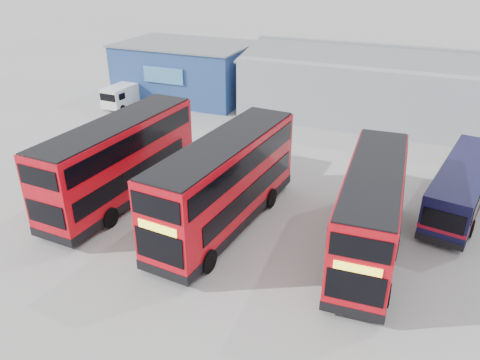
{
  "coord_description": "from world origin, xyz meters",
  "views": [
    {
      "loc": [
        8.39,
        -21.17,
        12.97
      ],
      "look_at": [
        -0.27,
        -0.94,
        2.1
      ],
      "focal_mm": 35.0,
      "sensor_mm": 36.0,
      "label": 1
    }
  ],
  "objects_px": {
    "maintenance_shed": "(431,89)",
    "double_decker_right": "(370,212)",
    "office_block": "(186,70)",
    "panel_van": "(124,94)",
    "double_decker_centre": "(225,184)",
    "double_decker_left": "(121,162)",
    "single_decker_blue": "(461,187)"
  },
  "relations": [
    {
      "from": "maintenance_shed",
      "to": "panel_van",
      "type": "xyz_separation_m",
      "value": [
        -25.73,
        -7.04,
        -1.49
      ]
    },
    {
      "from": "office_block",
      "to": "single_decker_blue",
      "type": "relative_size",
      "value": 1.24
    },
    {
      "from": "maintenance_shed",
      "to": "double_decker_centre",
      "type": "height_order",
      "value": "maintenance_shed"
    },
    {
      "from": "maintenance_shed",
      "to": "double_decker_centre",
      "type": "distance_m",
      "value": 23.75
    },
    {
      "from": "maintenance_shed",
      "to": "double_decker_right",
      "type": "distance_m",
      "value": 21.83
    },
    {
      "from": "office_block",
      "to": "double_decker_centre",
      "type": "bearing_deg",
      "value": -56.31
    },
    {
      "from": "maintenance_shed",
      "to": "double_decker_left",
      "type": "distance_m",
      "value": 26.61
    },
    {
      "from": "maintenance_shed",
      "to": "double_decker_centre",
      "type": "bearing_deg",
      "value": -111.15
    },
    {
      "from": "double_decker_left",
      "to": "single_decker_blue",
      "type": "distance_m",
      "value": 18.85
    },
    {
      "from": "single_decker_blue",
      "to": "panel_van",
      "type": "xyz_separation_m",
      "value": [
        -28.32,
        8.47,
        -0.2
      ]
    },
    {
      "from": "double_decker_left",
      "to": "panel_van",
      "type": "distance_m",
      "value": 18.29
    },
    {
      "from": "maintenance_shed",
      "to": "office_block",
      "type": "bearing_deg",
      "value": -174.79
    },
    {
      "from": "double_decker_centre",
      "to": "panel_van",
      "type": "distance_m",
      "value": 22.9
    },
    {
      "from": "double_decker_centre",
      "to": "double_decker_right",
      "type": "height_order",
      "value": "double_decker_centre"
    },
    {
      "from": "office_block",
      "to": "panel_van",
      "type": "distance_m",
      "value": 6.44
    },
    {
      "from": "office_block",
      "to": "double_decker_right",
      "type": "xyz_separation_m",
      "value": [
        20.59,
        -19.78,
        -0.42
      ]
    },
    {
      "from": "office_block",
      "to": "single_decker_blue",
      "type": "distance_m",
      "value": 28.08
    },
    {
      "from": "double_decker_left",
      "to": "panel_van",
      "type": "bearing_deg",
      "value": -51.86
    },
    {
      "from": "panel_van",
      "to": "maintenance_shed",
      "type": "bearing_deg",
      "value": 17.3
    },
    {
      "from": "office_block",
      "to": "double_decker_right",
      "type": "bearing_deg",
      "value": -43.85
    },
    {
      "from": "office_block",
      "to": "double_decker_centre",
      "type": "xyz_separation_m",
      "value": [
        13.43,
        -20.14,
        -0.23
      ]
    },
    {
      "from": "double_decker_right",
      "to": "panel_van",
      "type": "distance_m",
      "value": 28.46
    },
    {
      "from": "double_decker_left",
      "to": "office_block",
      "type": "bearing_deg",
      "value": -68.33
    },
    {
      "from": "double_decker_centre",
      "to": "single_decker_blue",
      "type": "distance_m",
      "value": 13.02
    },
    {
      "from": "maintenance_shed",
      "to": "panel_van",
      "type": "height_order",
      "value": "maintenance_shed"
    },
    {
      "from": "maintenance_shed",
      "to": "double_decker_left",
      "type": "height_order",
      "value": "maintenance_shed"
    },
    {
      "from": "office_block",
      "to": "double_decker_right",
      "type": "height_order",
      "value": "office_block"
    },
    {
      "from": "office_block",
      "to": "maintenance_shed",
      "type": "height_order",
      "value": "maintenance_shed"
    },
    {
      "from": "panel_van",
      "to": "double_decker_centre",
      "type": "bearing_deg",
      "value": -39.37
    },
    {
      "from": "double_decker_centre",
      "to": "panel_van",
      "type": "bearing_deg",
      "value": 143.4
    },
    {
      "from": "office_block",
      "to": "double_decker_right",
      "type": "distance_m",
      "value": 28.55
    },
    {
      "from": "maintenance_shed",
      "to": "panel_van",
      "type": "distance_m",
      "value": 26.72
    }
  ]
}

